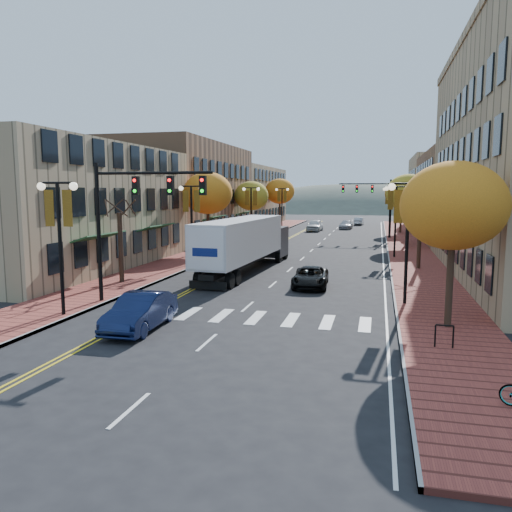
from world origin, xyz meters
The scene contains 31 objects.
ground centered at (0.00, 0.00, 0.00)m, with size 200.00×200.00×0.00m, color black.
sidewalk_left centered at (-9.00, 32.50, 0.07)m, with size 4.00×85.00×0.15m, color brown.
sidewalk_right centered at (9.00, 32.50, 0.07)m, with size 4.00×85.00×0.15m, color brown.
building_left_near centered at (-17.00, 13.00, 4.50)m, with size 12.00×22.00×9.00m, color #9E8966.
building_left_mid centered at (-17.00, 36.00, 5.50)m, with size 12.00×24.00×11.00m, color brown.
building_left_far centered at (-17.00, 61.00, 4.75)m, with size 12.00×26.00×9.50m, color #9E8966.
building_right_mid centered at (18.50, 42.00, 5.00)m, with size 15.00×24.00×10.00m, color brown.
building_right_far centered at (18.50, 64.00, 5.50)m, with size 15.00×20.00×11.00m, color #9E8966.
tree_left_a centered at (-9.00, 8.00, 2.25)m, with size 0.28×0.28×4.20m.
tree_left_b centered at (-9.00, 24.00, 5.45)m, with size 4.48×4.48×7.21m.
tree_left_c centered at (-9.00, 40.00, 5.05)m, with size 4.16×4.16×6.69m.
tree_left_d centered at (-9.00, 58.00, 5.60)m, with size 4.61×4.61×7.42m.
tree_right_a centered at (9.00, 2.00, 5.05)m, with size 4.16×4.16×6.69m.
tree_right_b centered at (9.00, 18.00, 2.25)m, with size 0.28×0.28×4.20m.
tree_right_c centered at (9.00, 34.00, 5.45)m, with size 4.48×4.48×7.21m.
tree_right_d centered at (9.00, 50.00, 5.29)m, with size 4.35×4.35×7.00m.
lamp_left_a centered at (-7.50, 0.00, 4.29)m, with size 1.96×0.36×6.05m.
lamp_left_b centered at (-7.50, 16.00, 4.29)m, with size 1.96×0.36×6.05m.
lamp_left_c centered at (-7.50, 34.00, 4.29)m, with size 1.96×0.36×6.05m.
lamp_left_d centered at (-7.50, 52.00, 4.29)m, with size 1.96×0.36×6.05m.
lamp_right_a centered at (7.50, 6.00, 4.29)m, with size 1.96×0.36×6.05m.
lamp_right_b centered at (7.50, 24.00, 4.29)m, with size 1.96×0.36×6.05m.
lamp_right_c centered at (7.50, 42.00, 4.29)m, with size 1.96×0.36×6.05m.
traffic_mast_near centered at (-5.48, 3.00, 4.92)m, with size 6.10×0.35×7.00m.
traffic_mast_far centered at (5.48, 42.00, 4.92)m, with size 6.10×0.34×7.00m.
semi_truck centered at (-2.78, 14.22, 2.20)m, with size 3.26×15.20×3.77m.
navy_sedan centered at (-3.26, -0.92, 0.74)m, with size 1.56×4.48×1.48m, color #0E1638.
black_suv centered at (2.32, 9.80, 0.60)m, with size 1.98×4.30×1.19m, color black.
car_far_white centered at (-2.61, 51.35, 0.82)m, with size 1.94×4.82×1.64m, color silver.
car_far_silver centered at (1.45, 56.28, 0.63)m, with size 1.76×4.33×1.26m, color #A2A3AA.
car_far_oncoming centered at (2.98, 65.85, 0.64)m, with size 1.35×3.87×1.27m, color #B1B2BA.
Camera 1 is at (6.12, -19.17, 5.65)m, focal length 35.00 mm.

